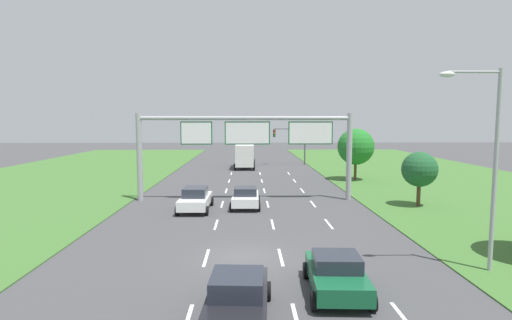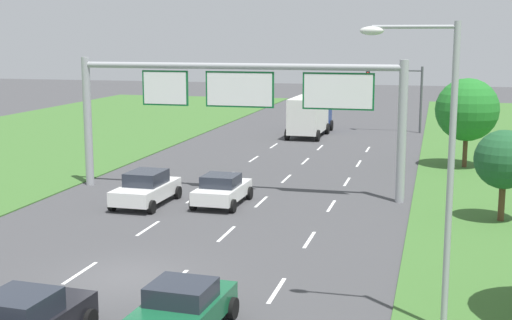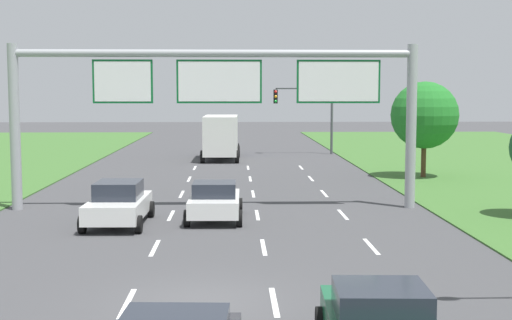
{
  "view_description": "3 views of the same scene",
  "coord_description": "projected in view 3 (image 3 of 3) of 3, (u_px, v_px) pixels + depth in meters",
  "views": [
    {
      "loc": [
        0.18,
        -18.17,
        6.37
      ],
      "look_at": [
        0.89,
        13.84,
        3.24
      ],
      "focal_mm": 28.0,
      "sensor_mm": 36.0,
      "label": 1
    },
    {
      "loc": [
        10.05,
        -21.42,
        8.11
      ],
      "look_at": [
        1.71,
        11.12,
        2.25
      ],
      "focal_mm": 50.0,
      "sensor_mm": 36.0,
      "label": 2
    },
    {
      "loc": [
        0.78,
        -16.59,
        5.02
      ],
      "look_at": [
        1.77,
        14.31,
        2.03
      ],
      "focal_mm": 50.0,
      "sensor_mm": 36.0,
      "label": 3
    }
  ],
  "objects": [
    {
      "name": "ground_plane",
      "position": [
        201.0,
        303.0,
        16.96
      ],
      "size": [
        200.0,
        200.0,
        0.0
      ],
      "primitive_type": "plane",
      "color": "#424244"
    },
    {
      "name": "lane_dashes_inner_left",
      "position": [
        155.0,
        248.0,
        22.87
      ],
      "size": [
        0.14,
        50.4,
        0.01
      ],
      "color": "white",
      "rests_on": "ground_plane"
    },
    {
      "name": "lane_dashes_inner_right",
      "position": [
        264.0,
        247.0,
        22.98
      ],
      "size": [
        0.14,
        50.4,
        0.01
      ],
      "color": "white",
      "rests_on": "ground_plane"
    },
    {
      "name": "lane_dashes_slip",
      "position": [
        371.0,
        246.0,
        23.1
      ],
      "size": [
        0.14,
        50.4,
        0.01
      ],
      "color": "white",
      "rests_on": "ground_plane"
    },
    {
      "name": "car_near_red",
      "position": [
        215.0,
        201.0,
        27.77
      ],
      "size": [
        2.22,
        4.01,
        1.51
      ],
      "rotation": [
        0.0,
        0.0,
        -0.02
      ],
      "color": "white",
      "rests_on": "ground_plane"
    },
    {
      "name": "car_lead_silver",
      "position": [
        119.0,
        203.0,
        26.78
      ],
      "size": [
        2.29,
        4.4,
        1.64
      ],
      "rotation": [
        0.0,
        0.0,
        -0.02
      ],
      "color": "white",
      "rests_on": "ground_plane"
    },
    {
      "name": "box_truck",
      "position": [
        221.0,
        136.0,
        52.76
      ],
      "size": [
        2.81,
        7.9,
        3.23
      ],
      "rotation": [
        0.0,
        0.0,
        -0.02
      ],
      "color": "navy",
      "rests_on": "ground_plane"
    },
    {
      "name": "sign_gantry",
      "position": [
        223.0,
        93.0,
        30.06
      ],
      "size": [
        17.24,
        0.44,
        7.0
      ],
      "color": "#9EA0A5",
      "rests_on": "ground_plane"
    },
    {
      "name": "traffic_light_mast",
      "position": [
        308.0,
        106.0,
        56.61
      ],
      "size": [
        4.76,
        0.49,
        5.6
      ],
      "color": "#47494F",
      "rests_on": "ground_plane"
    },
    {
      "name": "roadside_tree_far",
      "position": [
        425.0,
        115.0,
        40.96
      ],
      "size": [
        3.87,
        3.87,
        5.58
      ],
      "color": "#513823",
      "rests_on": "ground_plane"
    }
  ]
}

